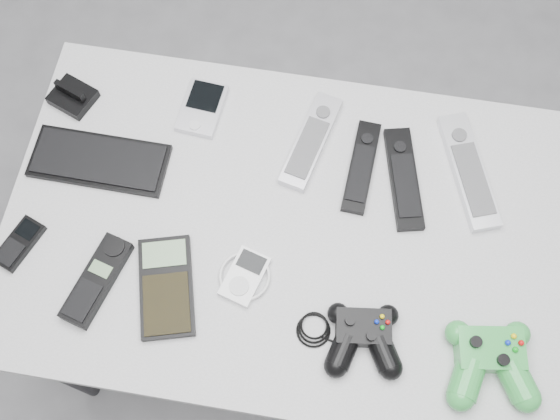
% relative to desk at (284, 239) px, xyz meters
% --- Properties ---
extents(floor, '(3.50, 3.50, 0.00)m').
position_rel_desk_xyz_m(floor, '(0.03, 0.06, -0.65)').
color(floor, slate).
rests_on(floor, ground).
extents(desk, '(1.07, 0.69, 0.72)m').
position_rel_desk_xyz_m(desk, '(0.00, 0.00, 0.00)').
color(desk, '#98989A').
rests_on(desk, floor).
extents(pda_keyboard, '(0.27, 0.12, 0.02)m').
position_rel_desk_xyz_m(pda_keyboard, '(-0.38, 0.08, 0.07)').
color(pda_keyboard, black).
rests_on(pda_keyboard, desk).
extents(dock_bracket, '(0.10, 0.10, 0.04)m').
position_rel_desk_xyz_m(dock_bracket, '(-0.47, 0.21, 0.08)').
color(dock_bracket, black).
rests_on(dock_bracket, desk).
extents(pda, '(0.09, 0.13, 0.02)m').
position_rel_desk_xyz_m(pda, '(-0.21, 0.23, 0.07)').
color(pda, silver).
rests_on(pda, desk).
extents(remote_silver_a, '(0.10, 0.22, 0.02)m').
position_rel_desk_xyz_m(remote_silver_a, '(0.02, 0.19, 0.07)').
color(remote_silver_a, silver).
rests_on(remote_silver_a, desk).
extents(remote_black_a, '(0.06, 0.20, 0.02)m').
position_rel_desk_xyz_m(remote_black_a, '(0.13, 0.15, 0.07)').
color(remote_black_a, black).
rests_on(remote_black_a, desk).
extents(remote_black_b, '(0.10, 0.22, 0.02)m').
position_rel_desk_xyz_m(remote_black_b, '(0.21, 0.14, 0.07)').
color(remote_black_b, black).
rests_on(remote_black_b, desk).
extents(remote_silver_b, '(0.14, 0.25, 0.02)m').
position_rel_desk_xyz_m(remote_silver_b, '(0.34, 0.17, 0.07)').
color(remote_silver_b, silver).
rests_on(remote_silver_b, desk).
extents(mobile_phone, '(0.08, 0.11, 0.02)m').
position_rel_desk_xyz_m(mobile_phone, '(-0.48, -0.12, 0.07)').
color(mobile_phone, black).
rests_on(mobile_phone, desk).
extents(cordless_handset, '(0.10, 0.18, 0.03)m').
position_rel_desk_xyz_m(cordless_handset, '(-0.32, -0.16, 0.08)').
color(cordless_handset, black).
rests_on(cordless_handset, desk).
extents(calculator, '(0.14, 0.21, 0.02)m').
position_rel_desk_xyz_m(calculator, '(-0.19, -0.15, 0.07)').
color(calculator, black).
rests_on(calculator, desk).
extents(mp3_player, '(0.12, 0.12, 0.02)m').
position_rel_desk_xyz_m(mp3_player, '(-0.06, -0.11, 0.07)').
color(mp3_player, silver).
rests_on(mp3_player, desk).
extents(controller_black, '(0.25, 0.17, 0.05)m').
position_rel_desk_xyz_m(controller_black, '(0.17, -0.19, 0.09)').
color(controller_black, black).
rests_on(controller_black, desk).
extents(controller_green, '(0.18, 0.19, 0.05)m').
position_rel_desk_xyz_m(controller_green, '(0.39, -0.19, 0.09)').
color(controller_green, '#279147').
rests_on(controller_green, desk).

